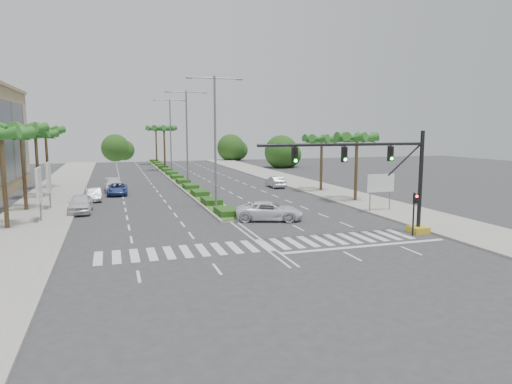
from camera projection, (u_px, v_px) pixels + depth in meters
ground at (265, 245)px, 28.89m from camera, size 160.00×160.00×0.00m
footpath_right at (334, 193)px, 52.33m from camera, size 6.00×120.00×0.15m
footpath_left at (45, 206)px, 43.20m from camera, size 6.00×120.00×0.15m
median at (172, 176)px, 71.36m from camera, size 2.20×75.00×0.20m
median_grass at (172, 175)px, 71.34m from camera, size 1.80×75.00×0.04m
signal_gantry at (393, 186)px, 31.21m from camera, size 12.60×1.20×7.20m
pedestrian_signal at (415, 207)px, 31.16m from camera, size 0.28×0.36×3.00m
direction_sign at (381, 185)px, 40.16m from camera, size 2.70×0.11×3.40m
billboard_near at (39, 185)px, 35.46m from camera, size 0.18×2.10×4.35m
billboard_far at (49, 178)px, 41.12m from camera, size 0.18×2.10×4.35m
palm_left_near at (1, 138)px, 32.46m from camera, size 4.57×4.68×7.55m
palm_left_mid at (21, 132)px, 39.96m from camera, size 4.57×4.68×7.95m
palm_left_far at (35, 137)px, 47.59m from camera, size 4.57×4.68×7.35m
palm_left_end at (45, 133)px, 55.09m from camera, size 4.57×4.68×7.75m
palm_right_near at (357, 140)px, 45.62m from camera, size 4.57×4.68×7.05m
palm_right_far at (322, 141)px, 53.22m from camera, size 4.57×4.68×6.75m
palm_median_a at (164, 130)px, 79.84m from camera, size 4.57×4.68×8.05m
palm_median_b at (156, 130)px, 94.00m from camera, size 4.57×4.68×8.05m
streetlight_near at (215, 135)px, 41.18m from camera, size 5.10×0.25×12.00m
streetlight_mid at (187, 133)px, 56.29m from camera, size 5.10×0.25×12.00m
streetlight_far at (171, 132)px, 71.39m from camera, size 5.10×0.25×12.00m
car_parked_a at (80, 204)px, 40.04m from camera, size 2.05×4.84×1.63m
car_parked_b at (94, 195)px, 46.85m from camera, size 1.68×3.99×1.28m
car_parked_c at (117, 189)px, 51.06m from camera, size 2.33×4.76×1.30m
car_parked_d at (114, 185)px, 53.92m from camera, size 2.27×5.13×1.46m
car_crossing at (269, 211)px, 36.75m from camera, size 5.94×4.17×1.51m
car_right at (275, 182)px, 57.69m from camera, size 1.50×4.21×1.38m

